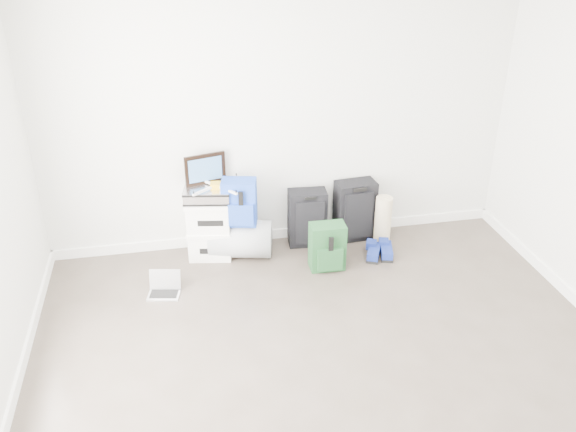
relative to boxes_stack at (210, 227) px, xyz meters
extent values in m
plane|color=#3E352D|center=(0.74, -2.29, -0.30)|extent=(5.00, 5.00, 0.00)
cube|color=silver|center=(0.74, 0.21, 1.05)|extent=(4.50, 0.02, 2.70)
cube|color=white|center=(0.74, 0.20, -0.25)|extent=(4.50, 0.02, 0.10)
cube|color=white|center=(0.00, 0.00, -0.17)|extent=(0.45, 0.38, 0.26)
cube|color=white|center=(0.00, 0.00, -0.02)|extent=(0.47, 0.41, 0.04)
cube|color=white|center=(0.00, 0.00, 0.13)|extent=(0.45, 0.38, 0.26)
cube|color=white|center=(0.00, 0.00, 0.28)|extent=(0.47, 0.41, 0.04)
cube|color=#B2B2B7|center=(0.00, 0.00, 0.36)|extent=(0.47, 0.38, 0.12)
cube|color=black|center=(0.00, 0.10, 0.56)|extent=(0.38, 0.12, 0.29)
cube|color=#254A95|center=(0.00, 0.09, 0.56)|extent=(0.31, 0.09, 0.22)
cube|color=gold|center=(0.08, -0.02, 0.44)|extent=(0.11, 0.11, 0.05)
cube|color=white|center=(0.19, 0.06, 0.44)|extent=(0.23, 0.18, 0.02)
cube|color=white|center=(0.00, 0.09, 0.44)|extent=(0.18, 0.23, 0.02)
cube|color=white|center=(-0.03, -0.10, 0.44)|extent=(0.23, 0.18, 0.02)
cube|color=white|center=(0.16, -0.13, 0.44)|extent=(0.18, 0.23, 0.02)
cylinder|color=gray|center=(0.28, -0.07, -0.12)|extent=(0.66, 0.49, 0.36)
cube|color=navy|center=(0.28, -0.09, 0.29)|extent=(0.35, 0.26, 0.44)
cube|color=navy|center=(0.28, -0.20, 0.21)|extent=(0.24, 0.11, 0.21)
cube|color=black|center=(0.97, 0.04, -0.01)|extent=(0.38, 0.24, 0.57)
cube|color=black|center=(0.97, -0.08, -0.01)|extent=(0.28, 0.05, 0.46)
cube|color=black|center=(0.97, -0.08, 0.25)|extent=(0.11, 0.03, 0.02)
cube|color=#14381C|center=(1.04, -0.45, -0.07)|extent=(0.33, 0.20, 0.45)
cube|color=#14381C|center=(1.04, -0.55, -0.15)|extent=(0.24, 0.07, 0.21)
cube|color=black|center=(1.46, 0.06, 0.01)|extent=(0.41, 0.26, 0.62)
cube|color=black|center=(1.46, -0.07, 0.01)|extent=(0.30, 0.06, 0.49)
cube|color=black|center=(1.46, -0.06, 0.29)|extent=(0.14, 0.04, 0.03)
cube|color=black|center=(1.54, -0.35, -0.29)|extent=(0.22, 0.31, 0.03)
cube|color=#19319A|center=(1.54, -0.35, -0.24)|extent=(0.21, 0.29, 0.07)
cube|color=black|center=(1.67, -0.35, -0.29)|extent=(0.18, 0.30, 0.03)
cube|color=#19319A|center=(1.67, -0.35, -0.24)|extent=(0.17, 0.29, 0.07)
cylinder|color=tan|center=(1.70, -0.10, -0.05)|extent=(0.16, 0.16, 0.50)
cube|color=silver|center=(-0.47, -0.61, -0.29)|extent=(0.31, 0.24, 0.01)
cube|color=black|center=(-0.47, -0.61, -0.29)|extent=(0.26, 0.17, 0.00)
cube|color=black|center=(-0.45, -0.52, -0.20)|extent=(0.27, 0.07, 0.18)
camera|label=1|loc=(-0.27, -5.16, 2.78)|focal=38.00mm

